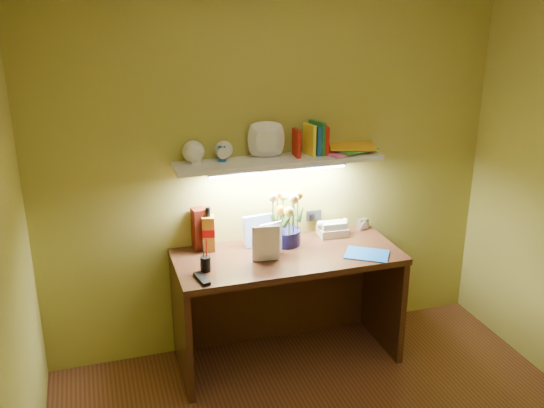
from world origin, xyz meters
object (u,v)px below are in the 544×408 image
(desk, at_px, (287,307))
(whisky_bottle, at_px, (209,229))
(desk_clock, at_px, (363,224))
(telephone, at_px, (332,227))
(flower_bouquet, at_px, (286,219))

(desk, height_order, whisky_bottle, whisky_bottle)
(desk_clock, distance_m, whisky_bottle, 1.08)
(telephone, height_order, desk_clock, telephone)
(desk, height_order, desk_clock, desk_clock)
(whisky_bottle, bearing_deg, desk, -24.47)
(flower_bouquet, relative_size, telephone, 1.84)
(flower_bouquet, relative_size, whisky_bottle, 1.20)
(flower_bouquet, height_order, telephone, flower_bouquet)
(telephone, distance_m, desk_clock, 0.24)
(telephone, xyz_separation_m, desk_clock, (0.24, 0.04, -0.02))
(flower_bouquet, distance_m, telephone, 0.36)
(flower_bouquet, bearing_deg, telephone, 6.85)
(desk_clock, bearing_deg, whisky_bottle, 166.12)
(desk, bearing_deg, flower_bouquet, 76.81)
(flower_bouquet, bearing_deg, desk_clock, 7.64)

